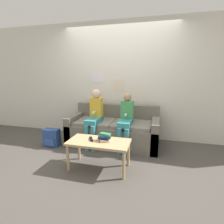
# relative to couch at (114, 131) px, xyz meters

# --- Properties ---
(ground_plane) EXTENTS (10.00, 10.00, 0.00)m
(ground_plane) POSITION_rel_couch_xyz_m (0.00, -0.53, -0.29)
(ground_plane) COLOR #4C4742
(wall_back) EXTENTS (8.00, 0.06, 2.60)m
(wall_back) POSITION_rel_couch_xyz_m (-0.00, 0.51, 1.01)
(wall_back) COLOR silver
(wall_back) RESTS_ON ground_plane
(couch) EXTENTS (1.86, 0.83, 0.80)m
(couch) POSITION_rel_couch_xyz_m (0.00, 0.00, 0.00)
(couch) COLOR #6B665B
(couch) RESTS_ON ground_plane
(coffee_table) EXTENTS (0.95, 0.47, 0.45)m
(coffee_table) POSITION_rel_couch_xyz_m (0.03, -1.03, 0.11)
(coffee_table) COLOR tan
(coffee_table) RESTS_ON ground_plane
(person_left) EXTENTS (0.24, 0.57, 1.16)m
(person_left) POSITION_rel_couch_xyz_m (-0.35, -0.19, 0.37)
(person_left) COLOR teal
(person_left) RESTS_ON ground_plane
(person_right) EXTENTS (0.24, 0.57, 1.10)m
(person_right) POSITION_rel_couch_xyz_m (0.29, -0.20, 0.33)
(person_right) COLOR teal
(person_right) RESTS_ON ground_plane
(tv_remote) EXTENTS (0.11, 0.17, 0.02)m
(tv_remote) POSITION_rel_couch_xyz_m (-0.11, -1.00, 0.18)
(tv_remote) COLOR black
(tv_remote) RESTS_ON coffee_table
(book_stack) EXTENTS (0.20, 0.16, 0.13)m
(book_stack) POSITION_rel_couch_xyz_m (0.12, -1.00, 0.23)
(book_stack) COLOR silver
(book_stack) RESTS_ON coffee_table
(backpack) EXTENTS (0.32, 0.20, 0.36)m
(backpack) POSITION_rel_couch_xyz_m (-1.20, -0.46, -0.11)
(backpack) COLOR #284789
(backpack) RESTS_ON ground_plane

